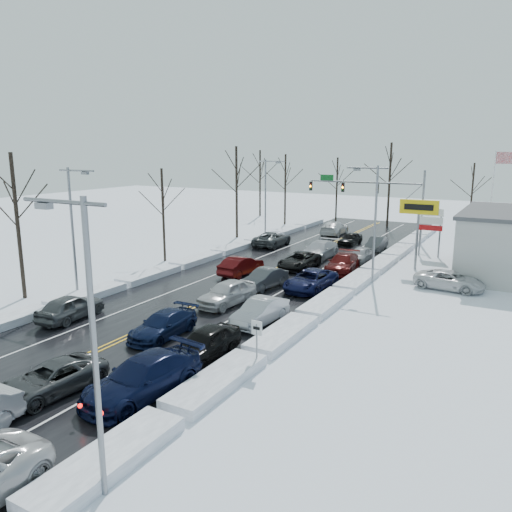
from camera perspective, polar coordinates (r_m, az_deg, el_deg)
The scene contains 42 objects.
ground at distance 34.79m, azimuth -5.32°, elevation -4.96°, with size 160.00×160.00×0.00m, color silver.
road_surface at distance 36.38m, azimuth -3.53°, elevation -4.16°, with size 14.00×84.00×0.01m, color black.
snow_bank_left at distance 40.86m, azimuth -12.55°, elevation -2.61°, with size 1.77×72.00×0.50m, color white.
snow_bank_right at distance 33.06m, azimuth 7.68°, elevation -5.95°, with size 1.77×72.00×0.50m, color white.
traffic_signal_mast at distance 57.64m, azimuth 13.62°, elevation 7.12°, with size 13.28×0.39×8.00m.
tires_plus_sign at distance 44.44m, azimuth 18.11°, elevation 4.82°, with size 3.20×0.34×6.00m.
used_vehicles_sign at distance 50.51m, azimuth 19.34°, elevation 3.64°, with size 2.20×0.22×4.65m.
speed_limit_sign at distance 23.72m, azimuth 0.09°, elevation -9.06°, with size 0.55×0.09×2.35m.
flagpole at distance 57.60m, azimuth 25.56°, elevation 6.72°, with size 1.87×1.20×10.00m.
streetlight_se at distance 14.99m, azimuth -18.69°, elevation -7.64°, with size 3.20×0.25×9.00m.
streetlight_ne at distance 39.12m, azimuth 13.21°, elevation 4.64°, with size 3.20×0.25×9.00m.
streetlight_sw at distance 36.21m, azimuth -20.08°, elevation 3.64°, with size 3.20×0.25×9.00m.
streetlight_nw at distance 58.31m, azimuth 1.26°, elevation 7.35°, with size 3.20×0.25×9.00m.
tree_left_b at distance 37.32m, azimuth -25.84°, elevation 6.00°, with size 4.00×4.00×10.00m.
tree_left_c at distance 46.19m, azimuth -10.64°, elevation 6.65°, with size 3.40×3.40×8.50m.
tree_left_d at distance 57.88m, azimuth -2.25°, elevation 9.31°, with size 4.20×4.20×10.50m.
tree_left_e at distance 68.25m, azimuth 3.38°, elevation 9.15°, with size 3.80×3.80×9.50m.
tree_far_a at distance 76.86m, azimuth 0.47°, elevation 9.77°, with size 4.00×4.00×10.00m.
tree_far_b at distance 72.84m, azimuth 9.26°, elevation 8.93°, with size 3.60×3.60×9.00m.
tree_far_c at distance 68.50m, azimuth 15.09°, elevation 9.65°, with size 4.40×4.40×11.00m.
tree_far_d at distance 68.30m, azimuth 23.54°, elevation 7.59°, with size 3.40×3.40×8.50m.
queued_car_2 at distance 23.74m, azimuth -22.23°, elevation -14.30°, with size 2.20×4.76×1.32m, color #383B3D.
queued_car_3 at distance 28.52m, azimuth -10.52°, elevation -9.04°, with size 1.92×4.72×1.37m, color black.
queued_car_4 at distance 33.57m, azimuth -3.33°, elevation -5.57°, with size 1.93×4.80×1.64m, color #B9B9BC.
queued_car_5 at distance 37.47m, azimuth 0.96°, elevation -3.65°, with size 1.52×4.36×1.44m, color #3C3E41.
queued_car_6 at distance 43.59m, azimuth 4.94°, elevation -1.43°, with size 2.36×5.12×1.42m, color black.
queued_car_7 at distance 47.79m, azimuth 7.20°, elevation -0.27°, with size 2.28×5.60×1.62m, color #AEB0B7.
queued_car_8 at distance 55.07m, azimuth 10.69°, elevation 1.27°, with size 1.57×3.90×1.33m, color black.
queued_car_11 at distance 22.41m, azimuth -12.70°, elevation -15.29°, with size 2.33×5.73×1.66m, color black.
queued_car_12 at distance 25.48m, azimuth -5.81°, elevation -11.54°, with size 1.85×4.59×1.57m, color black.
queued_car_13 at distance 30.05m, azimuth 0.46°, elevation -7.71°, with size 1.57×4.49×1.48m, color #9C9EA4.
queued_car_14 at distance 37.14m, azimuth 6.22°, elevation -3.87°, with size 2.46×5.33×1.48m, color black.
queued_car_15 at distance 42.84m, azimuth 9.83°, elevation -1.81°, with size 2.16×5.30×1.54m, color #430909.
queued_car_16 at distance 47.03m, azimuth 11.80°, elevation -0.63°, with size 1.60×3.97×1.35m, color #989BA0.
queued_car_17 at distance 52.85m, azimuth 13.58°, elevation 0.68°, with size 1.41×4.05×1.34m, color #3F4144.
oncoming_car_0 at distance 41.39m, azimuth -1.71°, elevation -2.12°, with size 1.64×4.70×1.55m, color #44090A.
oncoming_car_1 at distance 53.55m, azimuth 1.85°, elevation 1.17°, with size 2.54×5.52×1.53m, color #414446.
oncoming_car_2 at distance 61.26m, azimuth 8.90°, elevation 2.43°, with size 2.30×5.65×1.64m, color silver.
oncoming_car_3 at distance 32.81m, azimuth -20.34°, elevation -6.77°, with size 1.83×4.55×1.55m, color #424547.
parked_car_0 at distance 39.73m, azimuth 21.17°, elevation -3.57°, with size 2.31×5.00×1.39m, color silver.
parked_car_1 at distance 44.47m, azimuth 25.86°, elevation -2.36°, with size 2.02×4.98×1.44m, color black.
parked_car_2 at distance 51.27m, azimuth 24.34°, elevation -0.42°, with size 2.00×4.97×1.69m, color black.
Camera 1 is at (18.97, -27.31, 10.23)m, focal length 35.00 mm.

